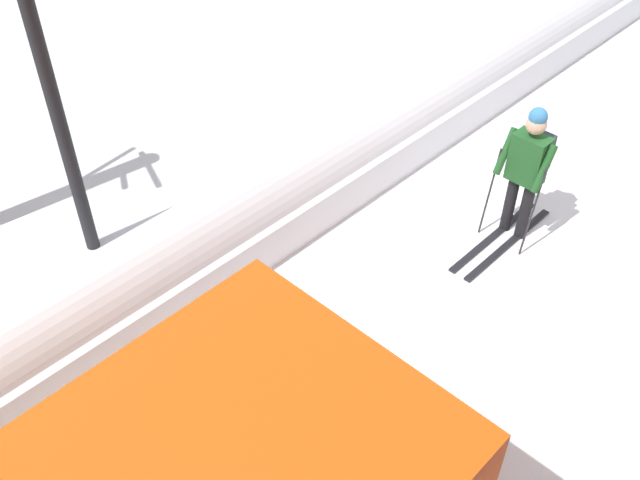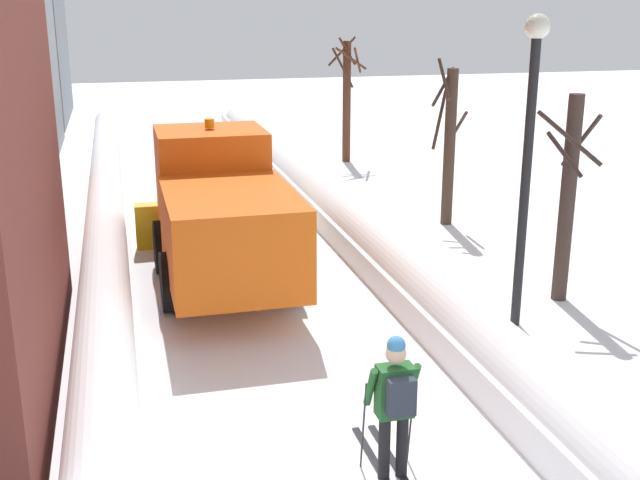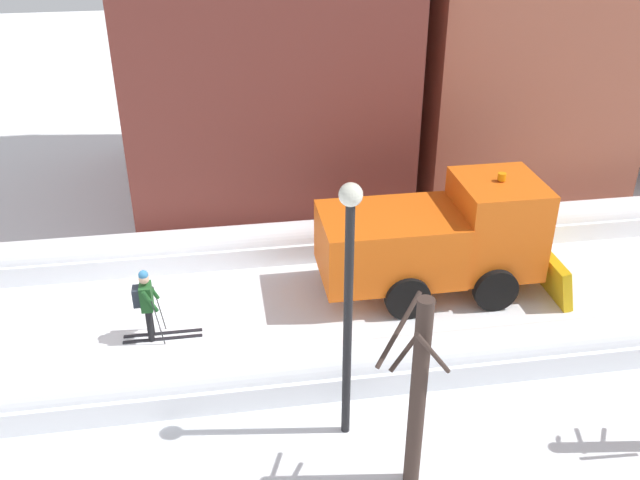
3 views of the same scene
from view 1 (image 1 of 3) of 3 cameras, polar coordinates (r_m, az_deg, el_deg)
The scene contains 1 object.
skier at distance 8.98m, azimuth 15.96°, elevation 5.52°, with size 0.62×1.80×1.81m.
Camera 1 is at (-2.59, 6.80, 6.01)m, focal length 40.67 mm.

